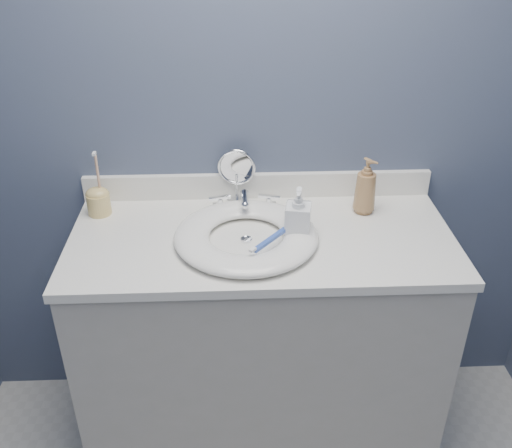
{
  "coord_description": "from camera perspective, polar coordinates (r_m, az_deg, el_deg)",
  "views": [
    {
      "loc": [
        -0.09,
        -0.56,
        1.83
      ],
      "look_at": [
        -0.02,
        0.94,
        0.94
      ],
      "focal_mm": 40.0,
      "sensor_mm": 36.0,
      "label": 1
    }
  ],
  "objects": [
    {
      "name": "toothbrush_lying",
      "position": [
        1.7,
        1.28,
        -1.69
      ],
      "size": [
        0.12,
        0.14,
        0.02
      ],
      "rotation": [
        0.0,
        0.0,
        0.87
      ],
      "color": "#3152B0",
      "rests_on": "basin"
    },
    {
      "name": "toothbrush_holder",
      "position": [
        1.98,
        -15.49,
        2.34
      ],
      "size": [
        0.08,
        0.08,
        0.23
      ],
      "rotation": [
        0.0,
        0.0,
        0.36
      ],
      "color": "#DABC6D",
      "rests_on": "countertop"
    },
    {
      "name": "backsplash",
      "position": [
        2.02,
        0.2,
        3.87
      ],
      "size": [
        1.22,
        0.02,
        0.09
      ],
      "primitive_type": "cube",
      "color": "white",
      "rests_on": "countertop"
    },
    {
      "name": "soap_bottle_clear",
      "position": [
        1.76,
        4.24,
        1.01
      ],
      "size": [
        0.09,
        0.09,
        0.17
      ],
      "primitive_type": "imported",
      "rotation": [
        0.0,
        0.0,
        -0.19
      ],
      "color": "silver",
      "rests_on": "countertop"
    },
    {
      "name": "vanity_cabinet",
      "position": [
        2.08,
        0.51,
        -11.85
      ],
      "size": [
        1.2,
        0.55,
        0.85
      ],
      "primitive_type": "cube",
      "color": "#B7B0A8",
      "rests_on": "ground"
    },
    {
      "name": "faucet",
      "position": [
        1.94,
        -1.15,
        2.11
      ],
      "size": [
        0.25,
        0.13,
        0.07
      ],
      "color": "silver",
      "rests_on": "countertop"
    },
    {
      "name": "basin",
      "position": [
        1.77,
        -0.98,
        -1.16
      ],
      "size": [
        0.45,
        0.45,
        0.04
      ],
      "primitive_type": null,
      "color": "white",
      "rests_on": "countertop"
    },
    {
      "name": "back_wall",
      "position": [
        1.92,
        0.19,
        11.38
      ],
      "size": [
        2.2,
        0.02,
        2.4
      ],
      "primitive_type": "cube",
      "color": "#48526C",
      "rests_on": "ground"
    },
    {
      "name": "drain",
      "position": [
        1.78,
        -0.98,
        -1.57
      ],
      "size": [
        0.04,
        0.04,
        0.01
      ],
      "primitive_type": "cylinder",
      "color": "silver",
      "rests_on": "countertop"
    },
    {
      "name": "soap_bottle_amber",
      "position": [
        1.93,
        10.92,
        3.76
      ],
      "size": [
        0.11,
        0.11,
        0.19
      ],
      "primitive_type": "imported",
      "rotation": [
        0.0,
        0.0,
        0.66
      ],
      "color": "#9D7347",
      "rests_on": "countertop"
    },
    {
      "name": "makeup_mirror",
      "position": [
        1.97,
        -1.95,
        5.12
      ],
      "size": [
        0.13,
        0.07,
        0.19
      ],
      "rotation": [
        0.0,
        0.0,
        -0.14
      ],
      "color": "silver",
      "rests_on": "countertop"
    },
    {
      "name": "countertop",
      "position": [
        1.82,
        0.58,
        -1.54
      ],
      "size": [
        1.22,
        0.57,
        0.03
      ],
      "primitive_type": "cube",
      "color": "white",
      "rests_on": "vanity_cabinet"
    }
  ]
}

